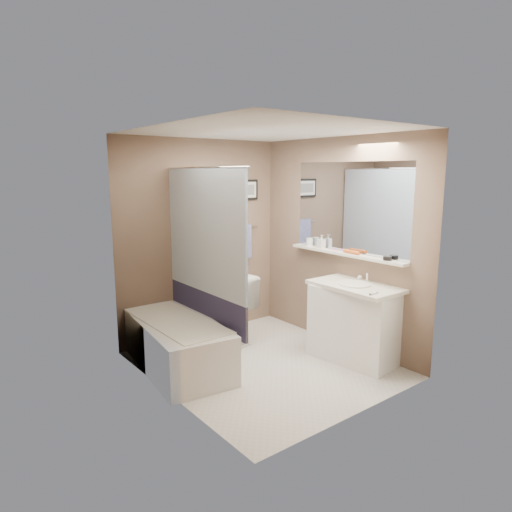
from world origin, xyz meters
TOP-DOWN VIEW (x-y plane):
  - ground at (0.00, 0.00)m, footprint 2.50×2.50m
  - ceiling at (0.00, 0.00)m, footprint 2.20×2.50m
  - wall_back at (0.00, 1.23)m, footprint 2.20×0.04m
  - wall_front at (0.00, -1.23)m, footprint 2.20×0.04m
  - wall_left at (-1.08, 0.00)m, footprint 0.04×2.50m
  - wall_right at (1.08, 0.00)m, footprint 0.04×2.50m
  - tile_surround at (-1.09, 0.50)m, footprint 0.02×1.55m
  - curtain_rod at (-0.40, 0.50)m, footprint 0.02×1.55m
  - curtain_upper at (-0.40, 0.50)m, footprint 0.03×1.45m
  - curtain_lower at (-0.40, 0.50)m, footprint 0.03×1.45m
  - mirror at (1.09, -0.15)m, footprint 0.02×1.60m
  - shelf at (1.04, -0.15)m, footprint 0.12×1.60m
  - towel_bar at (0.55, 1.22)m, footprint 0.60×0.02m
  - towel at (0.55, 1.20)m, footprint 0.34×0.05m
  - art_frame at (0.55, 1.23)m, footprint 0.62×0.02m
  - art_mat at (0.55, 1.22)m, footprint 0.56×0.00m
  - art_image at (0.55, 1.22)m, footprint 0.50×0.00m
  - door at (0.55, -1.24)m, footprint 0.80×0.02m
  - door_handle at (0.22, -1.19)m, footprint 0.10×0.02m
  - bathtub at (-0.75, 0.52)m, footprint 0.88×1.58m
  - tub_rim at (-0.75, 0.52)m, footprint 0.56×1.36m
  - toilet at (0.02, 0.84)m, footprint 0.60×0.89m
  - vanity at (0.85, -0.48)m, footprint 0.61×0.96m
  - countertop at (0.84, -0.48)m, footprint 0.54×0.96m
  - sink_basin at (0.83, -0.48)m, footprint 0.34×0.34m
  - faucet_spout at (1.03, -0.48)m, footprint 0.02×0.02m
  - faucet_knob at (1.03, -0.38)m, footprint 0.05×0.05m
  - candle_bowl_near at (1.04, -0.72)m, footprint 0.09×0.09m
  - hair_brush_front at (1.04, -0.25)m, footprint 0.05×0.22m
  - pink_comb at (1.04, 0.02)m, footprint 0.05×0.16m
  - glass_jar at (1.04, 0.42)m, footprint 0.08×0.08m
  - soap_bottle at (1.04, 0.22)m, footprint 0.08×0.08m

SIDE VIEW (x-z plane):
  - ground at x=0.00m, z-range 0.00..0.00m
  - bathtub at x=-0.75m, z-range 0.00..0.50m
  - vanity at x=0.85m, z-range 0.00..0.80m
  - toilet at x=0.02m, z-range 0.00..0.84m
  - tub_rim at x=-0.75m, z-range 0.49..0.51m
  - curtain_lower at x=-0.40m, z-range 0.40..0.76m
  - countertop at x=0.84m, z-range 0.80..0.84m
  - sink_basin at x=0.83m, z-range 0.84..0.86m
  - faucet_knob at x=1.03m, z-range 0.84..0.90m
  - faucet_spout at x=1.03m, z-range 0.84..0.94m
  - tile_surround at x=-1.09m, z-range 0.00..2.00m
  - door at x=0.55m, z-range 0.00..2.00m
  - door_handle at x=0.22m, z-range 0.99..1.01m
  - shelf at x=1.04m, z-range 1.09..1.11m
  - pink_comb at x=1.04m, z-range 1.11..1.12m
  - towel at x=0.55m, z-range 0.90..1.34m
  - candle_bowl_near at x=1.04m, z-range 1.11..1.16m
  - hair_brush_front at x=1.04m, z-range 1.12..1.16m
  - glass_jar at x=1.04m, z-range 1.11..1.22m
  - soap_bottle at x=1.04m, z-range 1.11..1.27m
  - wall_back at x=0.00m, z-range 0.00..2.40m
  - wall_front at x=0.00m, z-range 0.00..2.40m
  - wall_left at x=-1.08m, z-range 0.00..2.40m
  - wall_right at x=1.08m, z-range 0.00..2.40m
  - towel_bar at x=0.55m, z-range 1.29..1.31m
  - curtain_upper at x=-0.40m, z-range 0.76..2.04m
  - mirror at x=1.09m, z-range 1.12..2.12m
  - art_frame at x=0.55m, z-range 1.65..1.91m
  - art_mat at x=0.55m, z-range 1.68..1.88m
  - art_image at x=0.55m, z-range 1.72..1.84m
  - curtain_rod at x=-0.40m, z-range 2.04..2.06m
  - ceiling at x=0.00m, z-range 2.36..2.40m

